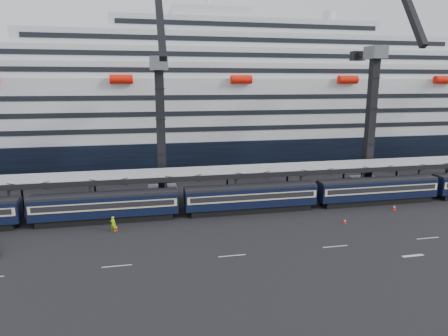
# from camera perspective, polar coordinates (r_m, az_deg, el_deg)

# --- Properties ---
(ground) EXTENTS (260.00, 260.00, 0.00)m
(ground) POSITION_cam_1_polar(r_m,az_deg,el_deg) (51.94, 15.55, -8.87)
(ground) COLOR black
(ground) RESTS_ON ground
(lane_markings) EXTENTS (111.00, 4.27, 0.02)m
(lane_markings) POSITION_cam_1_polar(r_m,az_deg,el_deg) (52.15, 26.34, -9.62)
(lane_markings) COLOR beige
(lane_markings) RESTS_ON ground
(train) EXTENTS (133.05, 3.00, 4.05)m
(train) POSITION_cam_1_polar(r_m,az_deg,el_deg) (58.19, 7.07, -3.95)
(train) COLOR black
(train) RESTS_ON ground
(canopy) EXTENTS (130.00, 6.25, 5.53)m
(canopy) POSITION_cam_1_polar(r_m,az_deg,el_deg) (62.69, 9.99, -0.01)
(canopy) COLOR gray
(canopy) RESTS_ON ground
(cruise_ship) EXTENTS (214.09, 28.84, 34.00)m
(cruise_ship) POSITION_cam_1_polar(r_m,az_deg,el_deg) (91.70, 2.04, 8.42)
(cruise_ship) COLOR black
(cruise_ship) RESTS_ON ground
(crane_dark_near) EXTENTS (4.50, 17.75, 35.08)m
(crane_dark_near) POSITION_cam_1_polar(r_m,az_deg,el_deg) (61.82, -9.03, 6.13)
(crane_dark_near) COLOR #53555B
(crane_dark_near) RESTS_ON ground
(crane_dark_mid) EXTENTS (4.50, 18.24, 39.64)m
(crane_dark_mid) POSITION_cam_1_polar(r_m,az_deg,el_deg) (71.58, 20.46, 7.47)
(crane_dark_mid) COLOR #53555B
(crane_dark_mid) RESTS_ON ground
(worker) EXTENTS (0.84, 0.72, 1.94)m
(worker) POSITION_cam_1_polar(r_m,az_deg,el_deg) (52.02, -15.56, -7.70)
(worker) COLOR #BAF40C
(worker) RESTS_ON ground
(traffic_cone_c) EXTENTS (0.39, 0.39, 0.78)m
(traffic_cone_c) POSITION_cam_1_polar(r_m,az_deg,el_deg) (52.41, -15.18, -8.20)
(traffic_cone_c) COLOR #FC1807
(traffic_cone_c) RESTS_ON ground
(traffic_cone_d) EXTENTS (0.36, 0.36, 0.71)m
(traffic_cone_d) POSITION_cam_1_polar(r_m,az_deg,el_deg) (55.37, 16.89, -7.24)
(traffic_cone_d) COLOR #FC1807
(traffic_cone_d) RESTS_ON ground
(traffic_cone_e) EXTENTS (0.44, 0.44, 0.87)m
(traffic_cone_e) POSITION_cam_1_polar(r_m,az_deg,el_deg) (63.44, 23.16, -5.17)
(traffic_cone_e) COLOR #FC1807
(traffic_cone_e) RESTS_ON ground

